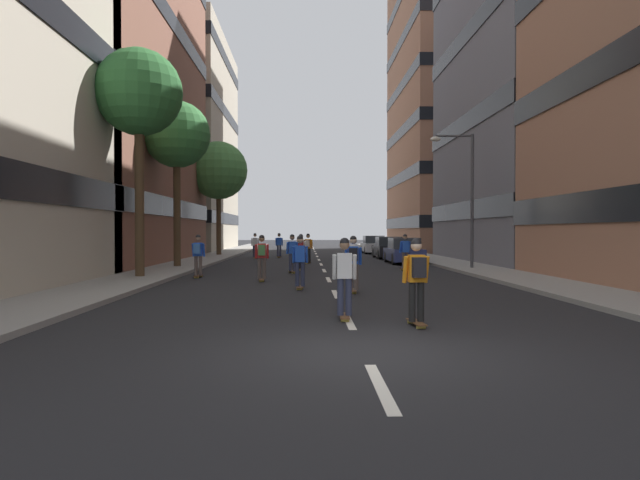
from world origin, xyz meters
The scene contains 27 objects.
ground_plane centered at (0.00, 27.44, 0.00)m, with size 164.62×164.62×0.00m, color black.
sidewalk_left centered at (-7.48, 30.87, 0.07)m, with size 2.69×75.45×0.14m, color gray.
sidewalk_right centered at (7.48, 30.87, 0.07)m, with size 2.69×75.45×0.14m, color gray.
lane_markings centered at (0.00, 28.00, 0.00)m, with size 0.16×62.20×0.01m.
building_left_mid centered at (-14.90, 24.90, 11.18)m, with size 12.27×21.29×22.18m.
building_left_far centered at (-14.90, 47.24, 10.65)m, with size 12.27×18.73×21.11m.
building_right_mid centered at (14.90, 24.90, 10.70)m, with size 12.27×16.47×21.21m.
building_right_far centered at (14.90, 47.24, 16.14)m, with size 12.27×18.84×32.10m.
parked_car_near centered at (4.93, 29.91, 0.70)m, with size 1.82×4.40×1.52m.
parked_car_mid centered at (4.93, 23.85, 0.70)m, with size 1.82×4.40×1.52m.
parked_car_far centered at (4.93, 38.39, 0.70)m, with size 1.82×4.40×1.52m.
street_tree_near centered at (-7.48, 19.68, 6.79)m, with size 3.40×3.40×8.42m.
street_tree_mid centered at (-7.48, 13.27, 7.32)m, with size 3.40×3.40×8.97m.
street_tree_far centered at (-7.48, 33.34, 6.49)m, with size 4.37×4.37×8.57m.
streetlamp_right centered at (6.84, 17.93, 4.14)m, with size 2.13×0.30×6.50m.
skater_0 centered at (-2.58, 12.37, 1.02)m, with size 0.54×0.91×1.78m.
skater_1 centered at (0.57, 8.34, 1.02)m, with size 0.55×0.91×1.78m.
skater_2 centered at (-5.33, 14.05, 1.02)m, with size 0.54×0.91×1.78m.
skater_3 centered at (1.32, 2.28, 1.02)m, with size 0.55×0.91×1.78m.
skater_4 centered at (-0.07, 3.18, 0.98)m, with size 0.54×0.91×1.78m.
skater_5 centered at (-1.13, 18.43, 1.02)m, with size 0.54×0.91×1.78m.
skater_6 centered at (-2.81, 31.36, 0.98)m, with size 0.55×0.91×1.78m.
skater_7 centered at (-4.48, 30.54, 0.98)m, with size 0.55×0.91×1.78m.
skater_8 centered at (-0.75, 23.87, 1.02)m, with size 0.57×0.92×1.78m.
skater_9 centered at (-1.51, 16.45, 0.98)m, with size 0.57×0.92×1.78m.
skater_10 centered at (3.91, 17.79, 0.98)m, with size 0.56×0.92×1.78m.
skater_11 centered at (-1.10, 9.49, 0.98)m, with size 0.54×0.91×1.78m.
Camera 1 is at (-0.93, -8.76, 1.92)m, focal length 31.03 mm.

